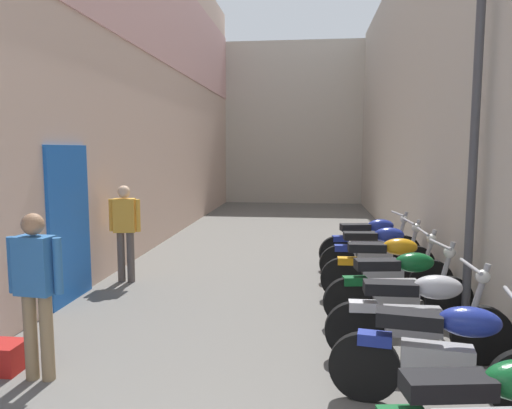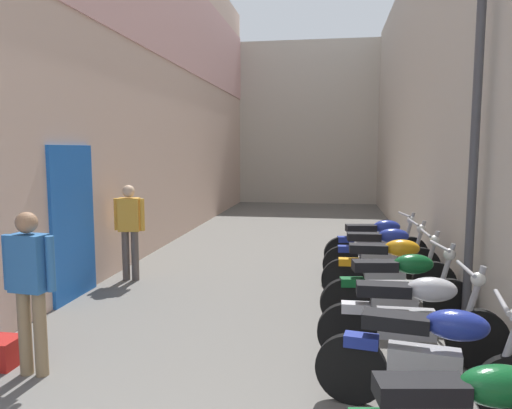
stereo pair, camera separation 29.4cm
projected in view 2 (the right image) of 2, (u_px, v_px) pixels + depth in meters
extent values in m
plane|color=#66635E|center=(273.00, 277.00, 8.07)|extent=(34.37, 34.37, 0.00)
cube|color=beige|center=(148.00, 76.00, 10.06)|extent=(0.40, 18.37, 7.36)
cube|color=blue|center=(73.00, 223.00, 6.80)|extent=(0.06, 1.10, 2.20)
cube|color=beige|center=(435.00, 92.00, 9.20)|extent=(0.40, 18.37, 6.51)
cube|color=beige|center=(309.00, 124.00, 19.66)|extent=(8.42, 2.00, 6.35)
ellipsoid|color=#0F5123|center=(500.00, 386.00, 2.76)|extent=(0.51, 0.33, 0.24)
cube|color=black|center=(420.00, 389.00, 2.76)|extent=(0.55, 0.30, 0.12)
cylinder|color=black|center=(351.00, 369.00, 4.01)|extent=(0.60, 0.18, 0.60)
cube|color=#9E9EA3|center=(424.00, 365.00, 3.82)|extent=(0.59, 0.29, 0.28)
ellipsoid|color=navy|center=(457.00, 325.00, 3.71)|extent=(0.52, 0.34, 0.24)
cube|color=black|center=(395.00, 321.00, 3.85)|extent=(0.55, 0.30, 0.12)
cylinder|color=#9E9EA3|center=(509.00, 347.00, 3.60)|extent=(0.25, 0.10, 0.77)
cylinder|color=#9E9EA3|center=(502.00, 302.00, 3.59)|extent=(0.13, 0.58, 0.04)
cube|color=navy|center=(361.00, 341.00, 3.96)|extent=(0.30, 0.18, 0.10)
cylinder|color=black|center=(477.00, 339.00, 4.64)|extent=(0.60, 0.08, 0.60)
cylinder|color=black|center=(347.00, 332.00, 4.83)|extent=(0.60, 0.08, 0.60)
cube|color=#9E9EA3|center=(406.00, 324.00, 4.73)|extent=(0.56, 0.20, 0.28)
ellipsoid|color=#B7B7BC|center=(432.00, 289.00, 4.65)|extent=(0.48, 0.26, 0.24)
cube|color=black|center=(383.00, 289.00, 4.72)|extent=(0.52, 0.22, 0.12)
cylinder|color=#9E9EA3|center=(471.00, 304.00, 4.61)|extent=(0.25, 0.06, 0.77)
cylinder|color=#9E9EA3|center=(466.00, 269.00, 4.58)|extent=(0.04, 0.58, 0.04)
sphere|color=silver|center=(478.00, 279.00, 4.57)|extent=(0.14, 0.14, 0.14)
cube|color=#B7B7BC|center=(355.00, 308.00, 4.79)|extent=(0.28, 0.14, 0.10)
cylinder|color=black|center=(449.00, 303.00, 5.73)|extent=(0.61, 0.17, 0.60)
cylinder|color=black|center=(345.00, 303.00, 5.74)|extent=(0.61, 0.17, 0.60)
cube|color=#9E9EA3|center=(393.00, 293.00, 5.72)|extent=(0.58, 0.28, 0.28)
ellipsoid|color=#0F5123|center=(413.00, 264.00, 5.68)|extent=(0.51, 0.33, 0.24)
cube|color=black|center=(375.00, 266.00, 5.69)|extent=(0.55, 0.30, 0.12)
cylinder|color=#9E9EA3|center=(444.00, 275.00, 5.69)|extent=(0.25, 0.10, 0.77)
cylinder|color=#9E9EA3|center=(440.00, 246.00, 5.65)|extent=(0.12, 0.58, 0.04)
sphere|color=silver|center=(449.00, 254.00, 5.67)|extent=(0.14, 0.14, 0.14)
cube|color=#0F5123|center=(352.00, 282.00, 5.71)|extent=(0.30, 0.18, 0.10)
cylinder|color=black|center=(434.00, 283.00, 6.60)|extent=(0.60, 0.09, 0.60)
cylinder|color=black|center=(342.00, 280.00, 6.77)|extent=(0.60, 0.09, 0.60)
cube|color=#9E9EA3|center=(384.00, 273.00, 6.68)|extent=(0.56, 0.21, 0.28)
ellipsoid|color=orange|center=(402.00, 248.00, 6.61)|extent=(0.48, 0.27, 0.24)
cube|color=black|center=(368.00, 249.00, 6.67)|extent=(0.52, 0.23, 0.12)
cylinder|color=#9E9EA3|center=(430.00, 258.00, 6.57)|extent=(0.25, 0.06, 0.77)
cylinder|color=#9E9EA3|center=(426.00, 233.00, 6.54)|extent=(0.05, 0.58, 0.04)
sphere|color=silver|center=(434.00, 240.00, 6.53)|extent=(0.14, 0.14, 0.14)
cube|color=orange|center=(349.00, 262.00, 6.73)|extent=(0.28, 0.14, 0.10)
cylinder|color=black|center=(421.00, 266.00, 7.54)|extent=(0.60, 0.12, 0.60)
cylinder|color=black|center=(341.00, 265.00, 7.65)|extent=(0.60, 0.12, 0.60)
cube|color=#9E9EA3|center=(378.00, 258.00, 7.59)|extent=(0.57, 0.24, 0.28)
ellipsoid|color=navy|center=(393.00, 236.00, 7.53)|extent=(0.50, 0.29, 0.24)
cube|color=black|center=(364.00, 237.00, 7.57)|extent=(0.53, 0.25, 0.12)
cylinder|color=#9E9EA3|center=(417.00, 245.00, 7.51)|extent=(0.25, 0.08, 0.77)
cylinder|color=#9E9EA3|center=(414.00, 223.00, 7.47)|extent=(0.07, 0.58, 0.04)
sphere|color=silver|center=(421.00, 229.00, 7.47)|extent=(0.14, 0.14, 0.14)
cube|color=navy|center=(347.00, 249.00, 7.62)|extent=(0.29, 0.16, 0.10)
cylinder|color=black|center=(411.00, 253.00, 8.48)|extent=(0.60, 0.19, 0.60)
cylinder|color=black|center=(341.00, 254.00, 8.45)|extent=(0.60, 0.19, 0.60)
cube|color=#9E9EA3|center=(373.00, 247.00, 8.45)|extent=(0.59, 0.30, 0.28)
ellipsoid|color=navy|center=(387.00, 227.00, 8.42)|extent=(0.52, 0.34, 0.24)
cube|color=black|center=(361.00, 228.00, 8.41)|extent=(0.55, 0.31, 0.12)
cylinder|color=#9E9EA3|center=(408.00, 234.00, 8.44)|extent=(0.25, 0.10, 0.77)
cylinder|color=#9E9EA3|center=(404.00, 214.00, 8.40)|extent=(0.14, 0.58, 0.04)
sphere|color=silver|center=(411.00, 220.00, 8.41)|extent=(0.14, 0.14, 0.14)
cube|color=navy|center=(346.00, 239.00, 8.43)|extent=(0.30, 0.19, 0.10)
cylinder|color=#8C7251|center=(25.00, 333.00, 4.52)|extent=(0.12, 0.12, 0.82)
cylinder|color=#8C7251|center=(40.00, 334.00, 4.50)|extent=(0.12, 0.12, 0.82)
cube|color=#2D66A5|center=(29.00, 263.00, 4.43)|extent=(0.36, 0.24, 0.54)
sphere|color=#997051|center=(27.00, 223.00, 4.39)|extent=(0.20, 0.20, 0.20)
cylinder|color=#2D66A5|center=(7.00, 262.00, 4.47)|extent=(0.08, 0.08, 0.52)
cylinder|color=#2D66A5|center=(51.00, 264.00, 4.40)|extent=(0.08, 0.08, 0.52)
cylinder|color=#564C47|center=(126.00, 255.00, 7.82)|extent=(0.12, 0.12, 0.82)
cylinder|color=#564C47|center=(135.00, 256.00, 7.79)|extent=(0.12, 0.12, 0.82)
cube|color=gold|center=(129.00, 215.00, 7.73)|extent=(0.37, 0.26, 0.54)
sphere|color=#DBB28E|center=(128.00, 191.00, 7.69)|extent=(0.20, 0.20, 0.20)
cylinder|color=gold|center=(116.00, 214.00, 7.76)|extent=(0.08, 0.08, 0.52)
cylinder|color=gold|center=(142.00, 215.00, 7.69)|extent=(0.08, 0.08, 0.52)
cylinder|color=#47474C|center=(475.00, 135.00, 5.42)|extent=(0.10, 0.10, 4.61)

